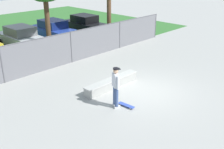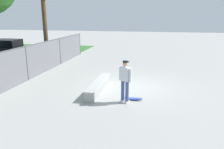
% 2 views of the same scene
% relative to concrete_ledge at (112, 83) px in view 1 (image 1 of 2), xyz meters
% --- Properties ---
extents(ground_plane, '(80.00, 80.00, 0.00)m').
position_rel_concrete_ledge_xyz_m(ground_plane, '(0.94, -1.44, -0.24)').
color(ground_plane, '#9E9E99').
extents(grass_strip, '(29.88, 20.00, 0.02)m').
position_rel_concrete_ledge_xyz_m(grass_strip, '(0.94, 14.78, -0.23)').
color(grass_strip, '#336B2D').
rests_on(grass_strip, ground).
extents(concrete_ledge, '(3.36, 0.50, 0.48)m').
position_rel_concrete_ledge_xyz_m(concrete_ledge, '(0.00, 0.00, 0.00)').
color(concrete_ledge, '#999993').
rests_on(concrete_ledge, ground).
extents(skateboarder, '(0.40, 0.55, 1.84)m').
position_rel_concrete_ledge_xyz_m(skateboarder, '(-1.31, -1.52, 0.79)').
color(skateboarder, beige).
rests_on(skateboarder, ground).
extents(skateboard, '(0.26, 0.81, 0.09)m').
position_rel_concrete_ledge_xyz_m(skateboard, '(-0.96, -1.83, -0.17)').
color(skateboard, '#334CB2').
rests_on(skateboard, ground).
extents(chainlink_fence, '(17.95, 0.07, 2.00)m').
position_rel_concrete_ledge_xyz_m(chainlink_fence, '(0.94, 4.48, 0.84)').
color(chainlink_fence, '#4C4C51').
rests_on(chainlink_fence, ground).
extents(car_silver, '(2.06, 4.22, 1.66)m').
position_rel_concrete_ledge_xyz_m(car_silver, '(0.23, 9.70, 0.60)').
color(car_silver, '#B7BABF').
rests_on(car_silver, ground).
extents(car_blue, '(2.06, 4.22, 1.66)m').
position_rel_concrete_ledge_xyz_m(car_blue, '(3.28, 10.05, 0.60)').
color(car_blue, '#233D9E').
rests_on(car_blue, ground).
extents(car_black, '(2.06, 4.22, 1.66)m').
position_rel_concrete_ledge_xyz_m(car_black, '(6.58, 9.96, 0.60)').
color(car_black, black).
rests_on(car_black, ground).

